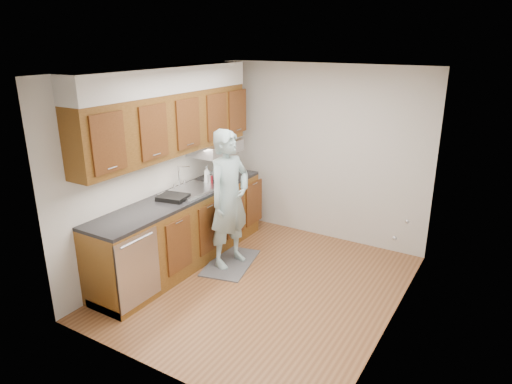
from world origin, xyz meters
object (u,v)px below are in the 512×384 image
(person, at_px, (229,190))
(dish_rack, at_px, (173,197))
(steel_can, at_px, (210,179))
(soap_bottle_a, at_px, (207,175))
(soda_can, at_px, (211,179))
(soap_bottle_b, at_px, (214,174))

(person, xyz_separation_m, dish_rack, (-0.52, -0.45, -0.05))
(steel_can, distance_m, dish_rack, 0.75)
(person, height_order, dish_rack, person)
(soap_bottle_a, xyz_separation_m, soda_can, (0.05, 0.00, -0.06))
(soap_bottle_b, distance_m, soda_can, 0.19)
(soap_bottle_b, bearing_deg, soap_bottle_a, -83.72)
(soap_bottle_b, distance_m, steel_can, 0.19)
(soda_can, bearing_deg, dish_rack, -91.25)
(steel_can, bearing_deg, soda_can, 29.00)
(soap_bottle_b, distance_m, dish_rack, 0.93)
(person, bearing_deg, soda_can, 69.24)
(person, bearing_deg, soap_bottle_b, 60.30)
(soda_can, height_order, steel_can, steel_can)
(person, distance_m, soap_bottle_b, 0.75)
(person, relative_size, dish_rack, 5.92)
(person, height_order, soap_bottle_b, person)
(person, distance_m, soap_bottle_a, 0.63)
(soap_bottle_a, bearing_deg, soap_bottle_b, 96.28)
(dish_rack, bearing_deg, soda_can, 77.94)
(person, relative_size, steel_can, 15.50)
(person, xyz_separation_m, soda_can, (-0.51, 0.30, -0.02))
(person, xyz_separation_m, steel_can, (-0.51, 0.29, -0.01))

